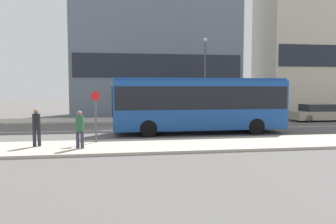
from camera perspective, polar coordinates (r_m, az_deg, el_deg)
The scene contains 12 objects.
ground_plane at distance 21.37m, azimuth -7.98°, elevation -3.17°, with size 120.00×120.00×0.00m, color #595654.
sidewalk_near at distance 15.19m, azimuth -7.60°, elevation -5.98°, with size 44.00×3.50×0.13m.
sidewalk_far at distance 27.58m, azimuth -8.18°, elevation -1.36°, with size 44.00×3.50×0.13m.
lane_centerline at distance 21.37m, azimuth -7.98°, elevation -3.16°, with size 41.80×0.16×0.01m.
apartment_block_left_tower at distance 33.76m, azimuth -2.04°, elevation 14.41°, with size 16.55×4.70×17.40m.
apartment_block_right_tower at distance 41.03m, azimuth 24.61°, elevation 15.27°, with size 12.57×6.13×21.68m.
city_bus at distance 19.77m, azimuth 5.39°, elevation 1.78°, with size 10.27×2.51×3.31m.
parked_car_0 at distance 29.61m, azimuth 24.76°, elevation -0.17°, with size 4.60×1.83×1.40m.
pedestrian_near_stop at distance 15.75m, azimuth -21.94°, elevation -2.14°, with size 0.34×0.34×1.68m.
pedestrian_down_pavement at distance 14.61m, azimuth -15.12°, elevation -2.57°, with size 0.34×0.34×1.64m.
bus_stop_sign at distance 16.02m, azimuth -12.48°, elevation 0.02°, with size 0.44×0.12×2.50m.
street_lamp at distance 27.22m, azimuth 6.47°, elevation 7.35°, with size 0.36×0.36×6.68m.
Camera 1 is at (-0.31, -21.19, 2.77)m, focal length 35.00 mm.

